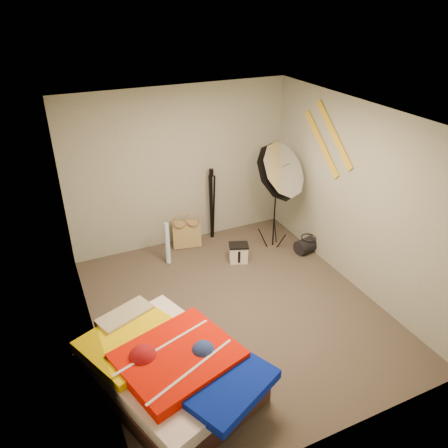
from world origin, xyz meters
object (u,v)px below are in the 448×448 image
camera_tripod (212,199)px  camera_case (238,254)px  tote_bag (187,234)px  duffel_bag (307,245)px  bed (168,367)px  photo_umbrella (278,173)px  wrapping_roll (167,243)px

camera_tripod → camera_case: bearing=-85.2°
tote_bag → duffel_bag: bearing=-18.2°
duffel_bag → camera_tripod: camera_tripod is taller
tote_bag → camera_case: 0.94m
bed → photo_umbrella: size_ratio=1.13×
camera_case → bed: (-1.71, -1.82, 0.12)m
photo_umbrella → camera_tripod: 1.25m
camera_case → photo_umbrella: photo_umbrella is taller
wrapping_roll → camera_tripod: (0.90, 0.41, 0.38)m
camera_case → camera_tripod: 1.02m
camera_case → photo_umbrella: size_ratio=0.15×
tote_bag → photo_umbrella: photo_umbrella is taller
wrapping_roll → duffel_bag: size_ratio=1.64×
wrapping_roll → photo_umbrella: photo_umbrella is taller
wrapping_roll → duffel_bag: wrapping_roll is taller
bed → photo_umbrella: photo_umbrella is taller
tote_bag → wrapping_roll: (-0.42, -0.31, 0.09)m
camera_case → duffel_bag: size_ratio=0.70×
camera_case → camera_tripod: size_ratio=0.22×
wrapping_roll → camera_tripod: size_ratio=0.52×
wrapping_roll → photo_umbrella: bearing=-14.3°
tote_bag → photo_umbrella: bearing=-19.6°
duffel_bag → photo_umbrella: photo_umbrella is taller
bed → photo_umbrella: 3.17m
tote_bag → camera_tripod: size_ratio=0.37×
tote_bag → camera_tripod: camera_tripod is taller
tote_bag → wrapping_roll: 0.53m
photo_umbrella → duffel_bag: bearing=-26.3°
camera_case → bed: bed is taller
wrapping_roll → bed: size_ratio=0.30×
wrapping_roll → bed: wrapping_roll is taller
duffel_bag → camera_tripod: bearing=128.5°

